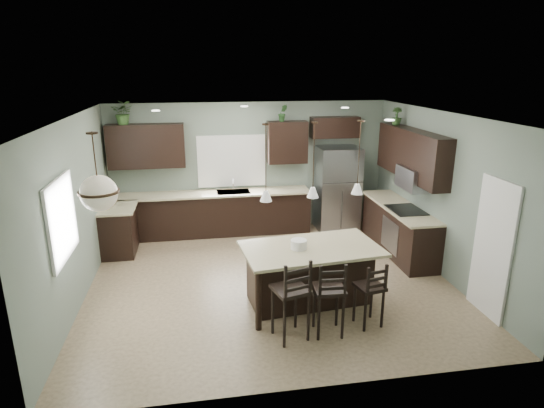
{
  "coord_description": "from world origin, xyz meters",
  "views": [
    {
      "loc": [
        -1.14,
        -6.97,
        3.53
      ],
      "look_at": [
        0.1,
        0.4,
        1.25
      ],
      "focal_mm": 30.0,
      "sensor_mm": 36.0,
      "label": 1
    }
  ],
  "objects": [
    {
      "name": "ground",
      "position": [
        0.0,
        0.0,
        0.0
      ],
      "size": [
        6.0,
        6.0,
        0.0
      ],
      "primitive_type": "plane",
      "color": "#9E8466",
      "rests_on": "ground"
    },
    {
      "name": "pantry_door",
      "position": [
        2.98,
        -1.55,
        1.02
      ],
      "size": [
        0.04,
        0.82,
        2.04
      ],
      "primitive_type": "cube",
      "color": "white",
      "rests_on": "ground"
    },
    {
      "name": "window_back",
      "position": [
        -0.4,
        2.73,
        1.55
      ],
      "size": [
        1.35,
        0.02,
        1.0
      ],
      "primitive_type": "cube",
      "color": "white",
      "rests_on": "room_shell"
    },
    {
      "name": "window_left",
      "position": [
        -2.98,
        -0.8,
        1.55
      ],
      "size": [
        0.02,
        1.1,
        1.0
      ],
      "primitive_type": "cube",
      "color": "white",
      "rests_on": "room_shell"
    },
    {
      "name": "left_return_cabs",
      "position": [
        -2.7,
        1.7,
        0.45
      ],
      "size": [
        0.6,
        0.9,
        0.9
      ],
      "primitive_type": "cube",
      "color": "black",
      "rests_on": "ground"
    },
    {
      "name": "left_return_countertop",
      "position": [
        -2.68,
        1.7,
        0.92
      ],
      "size": [
        0.66,
        0.96,
        0.04
      ],
      "primitive_type": "cube",
      "color": "beige",
      "rests_on": "left_return_cabs"
    },
    {
      "name": "back_lower_cabs",
      "position": [
        -0.85,
        2.45,
        0.45
      ],
      "size": [
        4.2,
        0.6,
        0.9
      ],
      "primitive_type": "cube",
      "color": "black",
      "rests_on": "ground"
    },
    {
      "name": "back_countertop",
      "position": [
        -0.85,
        2.43,
        0.92
      ],
      "size": [
        4.2,
        0.66,
        0.04
      ],
      "primitive_type": "cube",
      "color": "beige",
      "rests_on": "back_lower_cabs"
    },
    {
      "name": "sink_inset",
      "position": [
        -0.4,
        2.43,
        0.94
      ],
      "size": [
        0.7,
        0.45,
        0.01
      ],
      "primitive_type": "cube",
      "color": "gray",
      "rests_on": "back_countertop"
    },
    {
      "name": "faucet",
      "position": [
        -0.4,
        2.4,
        1.08
      ],
      "size": [
        0.02,
        0.02,
        0.28
      ],
      "primitive_type": "cylinder",
      "color": "silver",
      "rests_on": "back_countertop"
    },
    {
      "name": "back_upper_left",
      "position": [
        -2.15,
        2.58,
        1.95
      ],
      "size": [
        1.55,
        0.34,
        0.9
      ],
      "primitive_type": "cube",
      "color": "black",
      "rests_on": "room_shell"
    },
    {
      "name": "back_upper_right",
      "position": [
        0.8,
        2.58,
        1.95
      ],
      "size": [
        0.85,
        0.34,
        0.9
      ],
      "primitive_type": "cube",
      "color": "black",
      "rests_on": "room_shell"
    },
    {
      "name": "fridge_header",
      "position": [
        1.85,
        2.58,
        2.25
      ],
      "size": [
        1.05,
        0.34,
        0.45
      ],
      "primitive_type": "cube",
      "color": "black",
      "rests_on": "room_shell"
    },
    {
      "name": "right_lower_cabs",
      "position": [
        2.7,
        0.87,
        0.45
      ],
      "size": [
        0.6,
        2.35,
        0.9
      ],
      "primitive_type": "cube",
      "color": "black",
      "rests_on": "ground"
    },
    {
      "name": "right_countertop",
      "position": [
        2.68,
        0.87,
        0.92
      ],
      "size": [
        0.66,
        2.35,
        0.04
      ],
      "primitive_type": "cube",
      "color": "beige",
      "rests_on": "right_lower_cabs"
    },
    {
      "name": "cooktop",
      "position": [
        2.68,
        0.6,
        0.94
      ],
      "size": [
        0.58,
        0.75,
        0.02
      ],
      "primitive_type": "cube",
      "color": "black",
      "rests_on": "right_countertop"
    },
    {
      "name": "wall_oven_front",
      "position": [
        2.4,
        0.6,
        0.45
      ],
      "size": [
        0.01,
        0.72,
        0.6
      ],
      "primitive_type": "cube",
      "color": "gray",
      "rests_on": "right_lower_cabs"
    },
    {
      "name": "right_upper_cabs",
      "position": [
        2.83,
        0.87,
        1.95
      ],
      "size": [
        0.34,
        2.35,
        0.9
      ],
      "primitive_type": "cube",
      "color": "black",
      "rests_on": "room_shell"
    },
    {
      "name": "microwave",
      "position": [
        2.78,
        0.6,
        1.55
      ],
      "size": [
        0.4,
        0.75,
        0.4
      ],
      "primitive_type": "cube",
      "color": "gray",
      "rests_on": "right_upper_cabs"
    },
    {
      "name": "refrigerator",
      "position": [
        1.89,
        2.36,
        0.93
      ],
      "size": [
        0.9,
        0.74,
        1.85
      ],
      "primitive_type": "cube",
      "color": "#9999A2",
      "rests_on": "ground"
    },
    {
      "name": "kitchen_island",
      "position": [
        0.49,
        -0.84,
        0.46
      ],
      "size": [
        2.15,
        1.37,
        0.92
      ],
      "primitive_type": "cube",
      "rotation": [
        0.0,
        0.0,
        0.11
      ],
      "color": "black",
      "rests_on": "ground"
    },
    {
      "name": "serving_dish",
      "position": [
        0.29,
        -0.86,
        0.99
      ],
      "size": [
        0.24,
        0.24,
        0.14
      ],
      "primitive_type": "cylinder",
      "color": "white",
      "rests_on": "kitchen_island"
    },
    {
      "name": "bar_stool_left",
      "position": [
        -0.01,
        -1.71,
        0.59
      ],
      "size": [
        0.54,
        0.54,
        1.17
      ],
      "primitive_type": "cube",
      "rotation": [
        0.0,
        0.0,
        0.28
      ],
      "color": "black",
      "rests_on": "ground"
    },
    {
      "name": "bar_stool_center",
      "position": [
        0.52,
        -1.69,
        0.55
      ],
      "size": [
        0.43,
        0.43,
        1.1
      ],
      "primitive_type": "cube",
      "rotation": [
        0.0,
        0.0,
        -0.06
      ],
      "color": "black",
      "rests_on": "ground"
    },
    {
      "name": "bar_stool_right",
      "position": [
        1.14,
        -1.58,
        0.49
      ],
      "size": [
        0.43,
        0.43,
        0.97
      ],
      "primitive_type": "cube",
      "rotation": [
        0.0,
        0.0,
        0.2
      ],
      "color": "black",
      "rests_on": "ground"
    },
    {
      "name": "pendant_left",
      "position": [
        -0.21,
        -0.92,
        2.25
      ],
      "size": [
        0.17,
        0.17,
        1.1
      ],
      "primitive_type": null,
      "color": "white",
      "rests_on": "room_shell"
    },
    {
      "name": "pendant_center",
      "position": [
        0.49,
        -0.84,
        2.25
      ],
      "size": [
        0.17,
        0.17,
        1.1
      ],
      "primitive_type": null,
      "color": "white",
      "rests_on": "room_shell"
    },
    {
      "name": "pendant_right",
      "position": [
        1.18,
        -0.77,
        2.25
      ],
      "size": [
        0.17,
        0.17,
        1.1
      ],
      "primitive_type": null,
      "color": "silver",
      "rests_on": "room_shell"
    },
    {
      "name": "chandelier",
      "position": [
        -2.33,
        -1.4,
        2.31
      ],
      "size": [
        0.49,
        0.49,
        0.97
      ],
      "primitive_type": null,
      "color": "#FAECCD",
      "rests_on": "room_shell"
    },
    {
      "name": "plant_back_left",
      "position": [
        -2.54,
        2.55,
        2.64
      ],
      "size": [
        0.47,
        0.42,
        0.47
      ],
      "primitive_type": "imported",
      "rotation": [
        0.0,
        0.0,
        -0.12
      ],
      "color": "#345927",
      "rests_on": "back_upper_left"
    },
    {
      "name": "plant_back_right",
      "position": [
        0.69,
        2.55,
        2.58
      ],
      "size": [
        0.2,
        0.16,
        0.35
      ],
      "primitive_type": "imported",
      "rotation": [
        0.0,
        0.0,
        0.02
      ],
      "color": "#254E22",
      "rests_on": "back_upper_right"
    },
    {
      "name": "plant_right_wall",
      "position": [
        2.8,
        1.58,
        2.57
      ],
      "size": [
        0.25,
        0.25,
        0.35
      ],
      "primitive_type": "imported",
      "rotation": [
        0.0,
        0.0,
        -0.39
      ],
      "color": "#2A4C21",
      "rests_on": "right_upper_cabs"
    },
    {
      "name": "room_shell",
      "position": [
        0.0,
        0.0,
        1.7
      ],
      "size": [
        6.0,
        6.0,
        6.0
      ],
      "color": "slate",
      "rests_on": "ground"
    }
  ]
}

